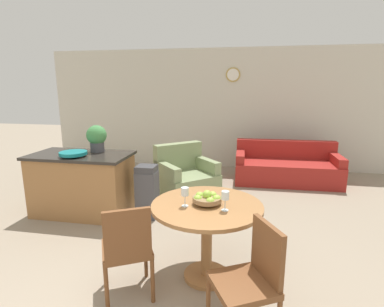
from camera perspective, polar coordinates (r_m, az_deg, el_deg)
wall_back at (r=7.00m, az=4.62°, el=8.44°), size 8.00×0.09×2.70m
dining_table at (r=2.92m, az=2.84°, el=-12.79°), size 1.05×1.05×0.77m
dining_chair_near_left at (r=2.76m, az=-12.26°, el=-16.94°), size 0.57×0.57×0.89m
dining_chair_near_right at (r=2.40m, az=11.30°, el=-21.84°), size 0.57×0.57×0.89m
fruit_bowl at (r=2.83m, az=2.91°, el=-8.57°), size 0.27×0.27×0.14m
wine_glass_left at (r=2.76m, az=-1.36°, el=-7.44°), size 0.07×0.07×0.18m
wine_glass_right at (r=2.68m, az=6.36°, el=-8.11°), size 0.07×0.07×0.18m
kitchen_island at (r=4.71m, az=-20.12°, el=-5.44°), size 1.43×0.77×0.90m
teal_bowl at (r=4.46m, az=-21.69°, el=0.02°), size 0.37×0.37×0.07m
potted_plant at (r=4.65m, az=-17.70°, el=2.97°), size 0.29×0.29×0.40m
trash_bin at (r=4.36m, az=-8.53°, el=-7.24°), size 0.29×0.26×0.77m
couch at (r=6.22m, az=17.50°, el=-2.68°), size 1.99×0.93×0.79m
armchair at (r=5.21m, az=-1.20°, el=-4.81°), size 1.21×1.21×0.88m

